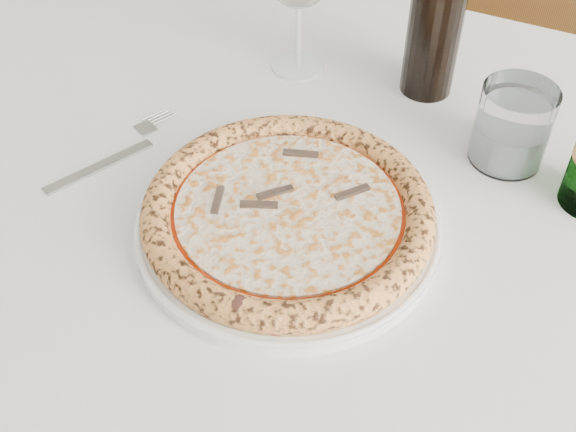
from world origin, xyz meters
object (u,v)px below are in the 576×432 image
at_px(chair_far, 478,28).
at_px(plate, 288,223).
at_px(dining_table, 330,227).
at_px(tumbler, 511,130).
at_px(pizza, 288,212).
at_px(wine_bottle, 438,7).

xyz_separation_m(chair_far, plate, (0.08, -0.88, 0.23)).
bearing_deg(chair_far, dining_table, -84.29).
bearing_deg(plate, tumbler, 56.13).
bearing_deg(tumbler, pizza, -123.87).
relative_size(pizza, tumbler, 3.20).
height_order(plate, wine_bottle, wine_bottle).
height_order(dining_table, pizza, pizza).
bearing_deg(dining_table, pizza, -90.00).
bearing_deg(tumbler, wine_bottle, 149.49).
relative_size(dining_table, chair_far, 1.69).
bearing_deg(pizza, chair_far, 95.06).
bearing_deg(wine_bottle, dining_table, -95.12).
xyz_separation_m(dining_table, tumbler, (0.16, 0.14, 0.13)).
bearing_deg(chair_far, plate, -84.94).
relative_size(tumbler, wine_bottle, 0.35).
relative_size(chair_far, plate, 2.84).
bearing_deg(wine_bottle, plate, -93.51).
height_order(dining_table, wine_bottle, wine_bottle).
height_order(chair_far, plate, chair_far).
bearing_deg(pizza, plate, -32.01).
bearing_deg(plate, pizza, 147.99).
bearing_deg(tumbler, chair_far, 110.16).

